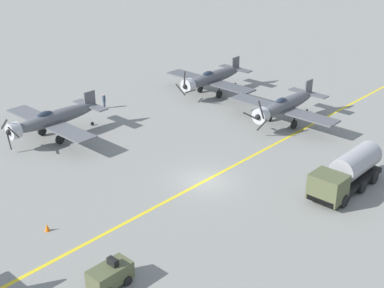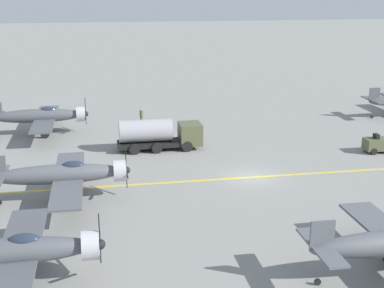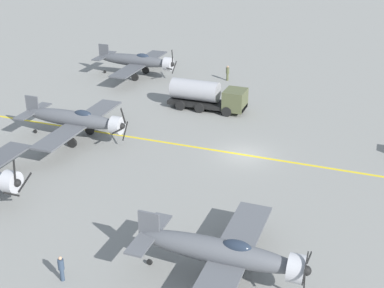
{
  "view_description": "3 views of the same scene",
  "coord_description": "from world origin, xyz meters",
  "px_view_note": "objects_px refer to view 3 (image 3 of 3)",
  "views": [
    {
      "loc": [
        -25.28,
        29.05,
        20.6
      ],
      "look_at": [
        2.44,
        -1.1,
        2.21
      ],
      "focal_mm": 50.0,
      "sensor_mm": 36.0,
      "label": 1
    },
    {
      "loc": [
        39.57,
        -12.12,
        15.01
      ],
      "look_at": [
        -4.63,
        -4.12,
        1.71
      ],
      "focal_mm": 50.0,
      "sensor_mm": 36.0,
      "label": 2
    },
    {
      "loc": [
        39.76,
        10.16,
        19.81
      ],
      "look_at": [
        4.67,
        -2.96,
        2.55
      ],
      "focal_mm": 50.0,
      "sensor_mm": 36.0,
      "label": 3
    }
  ],
  "objects_px": {
    "airplane_mid_right": "(224,253)",
    "airplane_near_left": "(137,61)",
    "airplane_near_center": "(76,119)",
    "ground_crew_walking": "(61,267)",
    "ground_crew_inspecting": "(228,72)",
    "fuel_tanker": "(208,95)"
  },
  "relations": [
    {
      "from": "ground_crew_inspecting",
      "to": "airplane_near_left",
      "type": "bearing_deg",
      "value": -76.84
    },
    {
      "from": "airplane_mid_right",
      "to": "airplane_near_left",
      "type": "xyz_separation_m",
      "value": [
        -32.98,
        -21.24,
        0.0
      ]
    },
    {
      "from": "fuel_tanker",
      "to": "airplane_near_center",
      "type": "bearing_deg",
      "value": -36.31
    },
    {
      "from": "airplane_near_left",
      "to": "airplane_near_center",
      "type": "relative_size",
      "value": 1.0
    },
    {
      "from": "ground_crew_walking",
      "to": "fuel_tanker",
      "type": "bearing_deg",
      "value": -177.76
    },
    {
      "from": "airplane_mid_right",
      "to": "ground_crew_walking",
      "type": "height_order",
      "value": "airplane_mid_right"
    },
    {
      "from": "airplane_mid_right",
      "to": "airplane_near_center",
      "type": "distance_m",
      "value": 22.97
    },
    {
      "from": "airplane_mid_right",
      "to": "airplane_near_center",
      "type": "xyz_separation_m",
      "value": [
        -14.13,
        -18.11,
        0.0
      ]
    },
    {
      "from": "airplane_near_left",
      "to": "ground_crew_inspecting",
      "type": "bearing_deg",
      "value": 94.9
    },
    {
      "from": "airplane_near_center",
      "to": "ground_crew_walking",
      "type": "distance_m",
      "value": 19.66
    },
    {
      "from": "airplane_mid_right",
      "to": "ground_crew_walking",
      "type": "relative_size",
      "value": 7.33
    },
    {
      "from": "airplane_mid_right",
      "to": "airplane_near_center",
      "type": "bearing_deg",
      "value": -135.55
    },
    {
      "from": "airplane_near_center",
      "to": "ground_crew_walking",
      "type": "relative_size",
      "value": 7.33
    },
    {
      "from": "airplane_near_center",
      "to": "ground_crew_inspecting",
      "type": "distance_m",
      "value": 22.64
    },
    {
      "from": "ground_crew_inspecting",
      "to": "airplane_mid_right",
      "type": "bearing_deg",
      "value": 16.65
    },
    {
      "from": "airplane_mid_right",
      "to": "ground_crew_walking",
      "type": "xyz_separation_m",
      "value": [
        3.04,
        -8.6,
        -1.12
      ]
    },
    {
      "from": "airplane_near_left",
      "to": "ground_crew_inspecting",
      "type": "relative_size",
      "value": 6.62
    },
    {
      "from": "fuel_tanker",
      "to": "ground_crew_inspecting",
      "type": "relative_size",
      "value": 4.42
    },
    {
      "from": "fuel_tanker",
      "to": "ground_crew_inspecting",
      "type": "distance_m",
      "value": 9.97
    },
    {
      "from": "airplane_mid_right",
      "to": "airplane_near_left",
      "type": "height_order",
      "value": "airplane_near_left"
    },
    {
      "from": "fuel_tanker",
      "to": "ground_crew_walking",
      "type": "distance_m",
      "value": 28.61
    },
    {
      "from": "airplane_near_center",
      "to": "fuel_tanker",
      "type": "xyz_separation_m",
      "value": [
        -11.41,
        8.39,
        -0.5
      ]
    }
  ]
}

